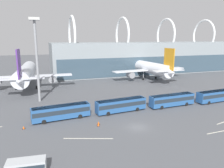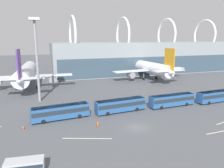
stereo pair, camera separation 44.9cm
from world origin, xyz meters
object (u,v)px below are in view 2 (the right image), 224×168
object	(u,v)px
shuttle_bus_1	(121,105)
shuttle_bus_3	(217,96)
airliner_at_gate_near	(26,73)
traffic_cone_0	(98,125)
shuttle_bus_0	(61,111)
floodlight_mast	(36,48)
service_van_foreground	(25,166)
shuttle_bus_2	(172,100)
airliner_at_gate_far	(149,68)
traffic_cone_1	(98,123)
traffic_cone_2	(23,127)

from	to	relation	value
shuttle_bus_1	shuttle_bus_3	world-z (taller)	same
airliner_at_gate_near	traffic_cone_0	distance (m)	45.96
shuttle_bus_0	floodlight_mast	world-z (taller)	floodlight_mast
service_van_foreground	floodlight_mast	size ratio (longest dim) A/B	0.22
shuttle_bus_2	shuttle_bus_1	bearing A→B (deg)	176.21
airliner_at_gate_far	traffic_cone_1	xyz separation A→B (m)	(-35.85, -43.97, -4.97)
airliner_at_gate_far	traffic_cone_2	xyz separation A→B (m)	(-51.23, -41.29, -4.98)
floodlight_mast	shuttle_bus_3	bearing A→B (deg)	-19.52
shuttle_bus_1	traffic_cone_1	xyz separation A→B (m)	(-7.62, -6.03, -1.61)
traffic_cone_0	airliner_at_gate_far	bearing A→B (deg)	51.14
airliner_at_gate_far	service_van_foreground	size ratio (longest dim) A/B	6.98
shuttle_bus_0	shuttle_bus_2	xyz separation A→B (m)	(29.88, 0.22, 0.00)
airliner_at_gate_near	service_van_foreground	bearing A→B (deg)	-174.26
traffic_cone_0	floodlight_mast	bearing A→B (deg)	115.91
service_van_foreground	traffic_cone_0	bearing A→B (deg)	49.53
shuttle_bus_2	floodlight_mast	size ratio (longest dim) A/B	0.55
traffic_cone_0	traffic_cone_1	distance (m)	0.95
traffic_cone_1	traffic_cone_2	bearing A→B (deg)	170.11
floodlight_mast	service_van_foreground	bearing A→B (deg)	-93.62
airliner_at_gate_near	traffic_cone_2	distance (m)	39.59
airliner_at_gate_far	traffic_cone_0	size ratio (longest dim) A/B	61.10
shuttle_bus_1	traffic_cone_1	size ratio (longest dim) A/B	19.86
shuttle_bus_1	service_van_foreground	distance (m)	29.63
airliner_at_gate_far	floodlight_mast	world-z (taller)	floodlight_mast
airliner_at_gate_near	traffic_cone_2	xyz separation A→B (m)	(0.78, -39.21, -5.44)
airliner_at_gate_far	shuttle_bus_3	xyz separation A→B (m)	(1.65, -38.64, -3.36)
airliner_at_gate_near	floodlight_mast	distance (m)	21.88
airliner_at_gate_near	shuttle_bus_2	distance (m)	53.04
shuttle_bus_3	airliner_at_gate_near	bearing A→B (deg)	141.75
shuttle_bus_3	traffic_cone_2	bearing A→B (deg)	178.88
shuttle_bus_2	traffic_cone_0	bearing A→B (deg)	-166.65
shuttle_bus_0	airliner_at_gate_far	bearing A→B (deg)	35.73
shuttle_bus_2	service_van_foreground	distance (m)	41.77
traffic_cone_0	shuttle_bus_3	bearing A→B (deg)	9.35
airliner_at_gate_near	traffic_cone_2	size ratio (longest dim) A/B	58.17
traffic_cone_0	traffic_cone_1	world-z (taller)	traffic_cone_1
shuttle_bus_2	traffic_cone_1	distance (m)	23.36
airliner_at_gate_far	traffic_cone_1	world-z (taller)	airliner_at_gate_far
shuttle_bus_0	shuttle_bus_2	bearing A→B (deg)	-5.45
floodlight_mast	traffic_cone_0	bearing A→B (deg)	-64.09
shuttle_bus_1	floodlight_mast	world-z (taller)	floodlight_mast
airliner_at_gate_far	airliner_at_gate_near	bearing A→B (deg)	87.52
airliner_at_gate_near	shuttle_bus_1	distance (m)	43.19
shuttle_bus_0	traffic_cone_2	bearing A→B (deg)	-165.81
traffic_cone_2	shuttle_bus_2	bearing A→B (deg)	4.77
shuttle_bus_0	traffic_cone_2	size ratio (longest dim) A/B	20.49
shuttle_bus_2	traffic_cone_2	world-z (taller)	shuttle_bus_2
airliner_at_gate_near	shuttle_bus_0	distance (m)	37.52
traffic_cone_0	traffic_cone_2	distance (m)	15.50
shuttle_bus_2	service_van_foreground	bearing A→B (deg)	-154.61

